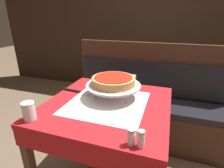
{
  "coord_description": "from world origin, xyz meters",
  "views": [
    {
      "loc": [
        0.37,
        -1.01,
        1.32
      ],
      "look_at": [
        0.01,
        0.07,
        0.88
      ],
      "focal_mm": 28.0,
      "sensor_mm": 36.0,
      "label": 1
    }
  ],
  "objects_px": {
    "booth_bench": "(146,111)",
    "pizza_pan_stand": "(113,86)",
    "pepper_shaker": "(141,139)",
    "pizza_server": "(79,92)",
    "deep_dish_pizza": "(113,81)",
    "dining_table_front": "(108,115)",
    "napkin_holder": "(130,80)",
    "water_glass_near": "(29,111)",
    "salt_shaker": "(131,137)",
    "dining_table_rear": "(148,64)",
    "condiment_caddy": "(152,54)"
  },
  "relations": [
    {
      "from": "booth_bench",
      "to": "pizza_server",
      "type": "distance_m",
      "value": 0.92
    },
    {
      "from": "dining_table_front",
      "to": "pizza_server",
      "type": "height_order",
      "value": "pizza_server"
    },
    {
      "from": "booth_bench",
      "to": "pizza_pan_stand",
      "type": "xyz_separation_m",
      "value": [
        -0.18,
        -0.64,
        0.53
      ]
    },
    {
      "from": "dining_table_front",
      "to": "booth_bench",
      "type": "bearing_deg",
      "value": 75.63
    },
    {
      "from": "dining_table_front",
      "to": "deep_dish_pizza",
      "type": "distance_m",
      "value": 0.24
    },
    {
      "from": "deep_dish_pizza",
      "to": "dining_table_front",
      "type": "bearing_deg",
      "value": -94.77
    },
    {
      "from": "booth_bench",
      "to": "deep_dish_pizza",
      "type": "relative_size",
      "value": 5.42
    },
    {
      "from": "dining_table_rear",
      "to": "condiment_caddy",
      "type": "bearing_deg",
      "value": 47.14
    },
    {
      "from": "salt_shaker",
      "to": "condiment_caddy",
      "type": "height_order",
      "value": "condiment_caddy"
    },
    {
      "from": "booth_bench",
      "to": "salt_shaker",
      "type": "height_order",
      "value": "booth_bench"
    },
    {
      "from": "deep_dish_pizza",
      "to": "condiment_caddy",
      "type": "distance_m",
      "value": 1.46
    },
    {
      "from": "water_glass_near",
      "to": "pepper_shaker",
      "type": "xyz_separation_m",
      "value": [
        0.64,
        -0.02,
        -0.01
      ]
    },
    {
      "from": "napkin_holder",
      "to": "salt_shaker",
      "type": "bearing_deg",
      "value": -76.14
    },
    {
      "from": "booth_bench",
      "to": "water_glass_near",
      "type": "distance_m",
      "value": 1.31
    },
    {
      "from": "pepper_shaker",
      "to": "salt_shaker",
      "type": "bearing_deg",
      "value": -180.0
    },
    {
      "from": "pepper_shaker",
      "to": "napkin_holder",
      "type": "xyz_separation_m",
      "value": [
        -0.23,
        0.73,
        0.0
      ]
    },
    {
      "from": "deep_dish_pizza",
      "to": "salt_shaker",
      "type": "bearing_deg",
      "value": -62.76
    },
    {
      "from": "water_glass_near",
      "to": "napkin_holder",
      "type": "distance_m",
      "value": 0.82
    },
    {
      "from": "deep_dish_pizza",
      "to": "pepper_shaker",
      "type": "height_order",
      "value": "deep_dish_pizza"
    },
    {
      "from": "dining_table_rear",
      "to": "water_glass_near",
      "type": "xyz_separation_m",
      "value": [
        -0.43,
        -1.87,
        0.15
      ]
    },
    {
      "from": "pizza_pan_stand",
      "to": "water_glass_near",
      "type": "bearing_deg",
      "value": -128.47
    },
    {
      "from": "water_glass_near",
      "to": "condiment_caddy",
      "type": "height_order",
      "value": "condiment_caddy"
    },
    {
      "from": "pepper_shaker",
      "to": "napkin_holder",
      "type": "distance_m",
      "value": 0.77
    },
    {
      "from": "dining_table_rear",
      "to": "napkin_holder",
      "type": "xyz_separation_m",
      "value": [
        -0.02,
        -1.16,
        0.14
      ]
    },
    {
      "from": "dining_table_rear",
      "to": "deep_dish_pizza",
      "type": "distance_m",
      "value": 1.44
    },
    {
      "from": "pizza_pan_stand",
      "to": "condiment_caddy",
      "type": "distance_m",
      "value": 1.46
    },
    {
      "from": "pizza_pan_stand",
      "to": "deep_dish_pizza",
      "type": "distance_m",
      "value": 0.04
    },
    {
      "from": "pizza_server",
      "to": "salt_shaker",
      "type": "distance_m",
      "value": 0.69
    },
    {
      "from": "water_glass_near",
      "to": "pepper_shaker",
      "type": "distance_m",
      "value": 0.64
    },
    {
      "from": "dining_table_rear",
      "to": "salt_shaker",
      "type": "xyz_separation_m",
      "value": [
        0.16,
        -1.89,
        0.13
      ]
    },
    {
      "from": "booth_bench",
      "to": "napkin_holder",
      "type": "xyz_separation_m",
      "value": [
        -0.12,
        -0.37,
        0.49
      ]
    },
    {
      "from": "booth_bench",
      "to": "pizza_pan_stand",
      "type": "distance_m",
      "value": 0.85
    },
    {
      "from": "napkin_holder",
      "to": "condiment_caddy",
      "type": "height_order",
      "value": "condiment_caddy"
    },
    {
      "from": "booth_bench",
      "to": "pizza_server",
      "type": "height_order",
      "value": "booth_bench"
    },
    {
      "from": "pizza_pan_stand",
      "to": "pepper_shaker",
      "type": "xyz_separation_m",
      "value": [
        0.28,
        -0.47,
        -0.05
      ]
    },
    {
      "from": "deep_dish_pizza",
      "to": "condiment_caddy",
      "type": "bearing_deg",
      "value": 85.91
    },
    {
      "from": "booth_bench",
      "to": "water_glass_near",
      "type": "xyz_separation_m",
      "value": [
        -0.54,
        -1.08,
        0.5
      ]
    },
    {
      "from": "water_glass_near",
      "to": "napkin_holder",
      "type": "height_order",
      "value": "water_glass_near"
    },
    {
      "from": "dining_table_rear",
      "to": "pepper_shaker",
      "type": "xyz_separation_m",
      "value": [
        0.21,
        -1.89,
        0.14
      ]
    },
    {
      "from": "pepper_shaker",
      "to": "pizza_server",
      "type": "bearing_deg",
      "value": 141.35
    },
    {
      "from": "dining_table_front",
      "to": "napkin_holder",
      "type": "xyz_separation_m",
      "value": [
        0.07,
        0.37,
        0.14
      ]
    },
    {
      "from": "salt_shaker",
      "to": "napkin_holder",
      "type": "bearing_deg",
      "value": 103.86
    },
    {
      "from": "dining_table_rear",
      "to": "deep_dish_pizza",
      "type": "relative_size",
      "value": 2.53
    },
    {
      "from": "pizza_pan_stand",
      "to": "pepper_shaker",
      "type": "relative_size",
      "value": 4.74
    },
    {
      "from": "napkin_holder",
      "to": "condiment_caddy",
      "type": "distance_m",
      "value": 1.19
    },
    {
      "from": "napkin_holder",
      "to": "deep_dish_pizza",
      "type": "bearing_deg",
      "value": -102.51
    },
    {
      "from": "water_glass_near",
      "to": "salt_shaker",
      "type": "distance_m",
      "value": 0.59
    },
    {
      "from": "pepper_shaker",
      "to": "condiment_caddy",
      "type": "xyz_separation_m",
      "value": [
        -0.18,
        1.92,
        0.0
      ]
    },
    {
      "from": "dining_table_rear",
      "to": "salt_shaker",
      "type": "distance_m",
      "value": 1.9
    },
    {
      "from": "dining_table_rear",
      "to": "pepper_shaker",
      "type": "bearing_deg",
      "value": -83.69
    }
  ]
}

